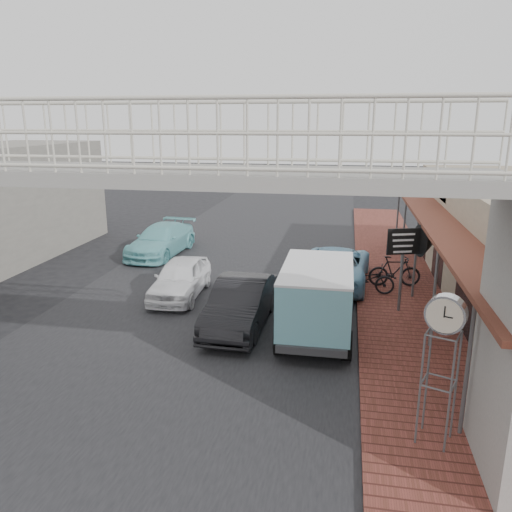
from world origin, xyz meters
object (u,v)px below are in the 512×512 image
at_px(dark_sedan, 240,304).
at_px(street_clock, 445,321).
at_px(angkot_far, 161,240).
at_px(angkot_curb, 336,265).
at_px(angkot_van, 317,291).
at_px(arrow_sign, 425,242).
at_px(motorcycle_near, 366,279).
at_px(white_hatchback, 180,278).
at_px(motorcycle_far, 395,271).

distance_m(dark_sedan, street_clock, 7.15).
bearing_deg(angkot_far, angkot_curb, -15.00).
height_order(angkot_van, arrow_sign, arrow_sign).
bearing_deg(dark_sedan, angkot_far, 126.92).
bearing_deg(angkot_far, dark_sedan, -50.34).
bearing_deg(motorcycle_near, street_clock, -170.48).
height_order(angkot_curb, arrow_sign, arrow_sign).
distance_m(dark_sedan, motorcycle_near, 5.15).
bearing_deg(white_hatchback, angkot_curb, 22.23).
bearing_deg(motorcycle_far, angkot_curb, 74.60).
bearing_deg(motorcycle_far, white_hatchback, 98.39).
bearing_deg(white_hatchback, dark_sedan, -42.95).
relative_size(angkot_curb, motorcycle_near, 2.61).
bearing_deg(motorcycle_near, motorcycle_far, -45.37).
height_order(white_hatchback, motorcycle_near, white_hatchback).
bearing_deg(arrow_sign, dark_sedan, -177.19).
relative_size(angkot_curb, angkot_far, 1.08).
distance_m(white_hatchback, motorcycle_far, 7.81).
bearing_deg(angkot_far, motorcycle_far, -12.67).
xyz_separation_m(angkot_curb, angkot_far, (-8.06, 2.80, -0.02)).
bearing_deg(dark_sedan, white_hatchback, 140.94).
bearing_deg(motorcycle_far, angkot_van, 143.55).
height_order(angkot_far, street_clock, street_clock).
height_order(dark_sedan, arrow_sign, arrow_sign).
xyz_separation_m(motorcycle_near, motorcycle_far, (1.05, 0.95, 0.05)).
relative_size(dark_sedan, motorcycle_near, 2.22).
bearing_deg(arrow_sign, angkot_van, -161.89).
relative_size(dark_sedan, street_clock, 1.48).
distance_m(dark_sedan, motorcycle_far, 6.57).
relative_size(angkot_van, arrow_sign, 1.56).
bearing_deg(white_hatchback, arrow_sign, -3.61).
height_order(white_hatchback, angkot_van, angkot_van).
bearing_deg(motorcycle_far, dark_sedan, 124.72).
distance_m(angkot_curb, motorcycle_far, 2.17).
distance_m(motorcycle_near, arrow_sign, 2.78).
xyz_separation_m(motorcycle_far, arrow_sign, (0.62, -2.33, 1.70)).
bearing_deg(angkot_van, angkot_curb, 85.24).
distance_m(white_hatchback, angkot_van, 5.58).
bearing_deg(arrow_sign, white_hatchback, 160.61).
relative_size(white_hatchback, street_clock, 1.32).
bearing_deg(angkot_curb, angkot_van, 89.55).
relative_size(angkot_curb, street_clock, 1.74).
distance_m(angkot_van, arrow_sign, 4.07).
xyz_separation_m(angkot_far, motorcycle_far, (10.22, -3.09, -0.02)).
xyz_separation_m(angkot_far, arrow_sign, (10.83, -5.42, 1.68)).
bearing_deg(arrow_sign, angkot_far, 135.15).
xyz_separation_m(angkot_van, motorcycle_near, (1.50, 3.72, -0.74)).
bearing_deg(arrow_sign, angkot_curb, 118.31).
relative_size(white_hatchback, angkot_curb, 0.76).
distance_m(white_hatchback, dark_sedan, 3.49).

